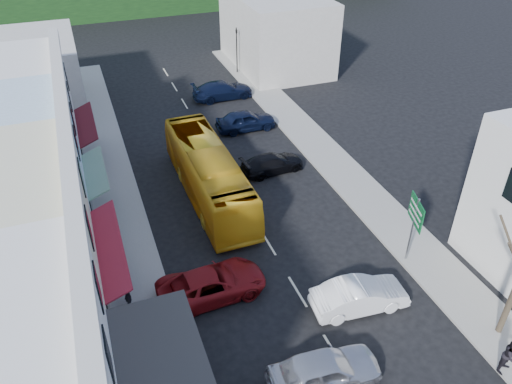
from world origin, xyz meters
name	(u,v)px	position (x,y,z in m)	size (l,w,h in m)	color
ground	(298,291)	(0.00, 0.00, 0.00)	(120.00, 120.00, 0.00)	black
sidewalk_left	(119,210)	(-7.50, 10.00, 0.07)	(3.00, 52.00, 0.15)	gray
sidewalk_right	(337,166)	(7.50, 10.00, 0.07)	(3.00, 52.00, 0.15)	gray
shopfront_row	(10,225)	(-12.49, 5.00, 4.00)	(8.25, 30.00, 8.00)	silver
distant_block_left	(29,77)	(-12.00, 27.00, 3.00)	(8.00, 10.00, 6.00)	#B7B2A8
distant_block_right	(276,31)	(11.00, 30.00, 3.50)	(8.00, 12.00, 7.00)	#B7B2A8
bus	(209,175)	(-1.79, 9.68, 1.55)	(2.50, 11.60, 3.10)	gold
car_silver	(325,372)	(-1.13, -5.10, 0.70)	(1.80, 4.40, 1.40)	silver
car_white	(359,297)	(2.31, -1.96, 0.70)	(1.80, 4.40, 1.40)	white
car_red	(212,284)	(-4.05, 1.28, 0.70)	(1.90, 4.60, 1.40)	maroon
car_black_near	(272,162)	(3.05, 11.01, 0.70)	(1.84, 4.50, 1.40)	black
car_navy_mid	(246,122)	(3.39, 17.51, 0.70)	(1.80, 4.40, 1.40)	black
car_navy_far	(223,91)	(3.49, 23.92, 0.70)	(1.84, 4.50, 1.40)	black
pedestrian_left	(127,292)	(-8.03, 1.87, 1.00)	(0.60, 0.40, 1.70)	black
pedestrian_right	(511,357)	(6.30, -7.31, 1.00)	(0.70, 0.44, 1.70)	black
direction_sign	(412,231)	(6.40, 0.07, 2.03)	(0.72, 1.81, 4.07)	#0A5324
traffic_signal	(237,51)	(6.60, 29.16, 2.25)	(0.76, 1.00, 4.50)	black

